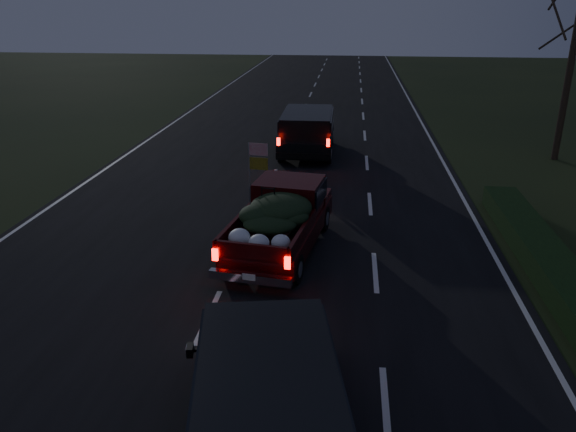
# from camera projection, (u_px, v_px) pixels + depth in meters

# --- Properties ---
(ground) EXTENTS (120.00, 120.00, 0.00)m
(ground) POSITION_uv_depth(u_px,v_px,m) (208.00, 317.00, 11.92)
(ground) COLOR black
(ground) RESTS_ON ground
(road_asphalt) EXTENTS (14.00, 120.00, 0.02)m
(road_asphalt) POSITION_uv_depth(u_px,v_px,m) (208.00, 317.00, 11.92)
(road_asphalt) COLOR black
(road_asphalt) RESTS_ON ground
(hedge_row) EXTENTS (1.00, 10.00, 0.60)m
(hedge_row) POSITION_uv_depth(u_px,v_px,m) (547.00, 261.00, 13.80)
(hedge_row) COLOR black
(hedge_row) RESTS_ON ground
(pickup_truck) EXTENTS (2.55, 5.13, 2.58)m
(pickup_truck) POSITION_uv_depth(u_px,v_px,m) (281.00, 216.00, 14.83)
(pickup_truck) COLOR #3C0809
(pickup_truck) RESTS_ON ground
(lead_suv) EXTENTS (2.23, 5.23, 1.50)m
(lead_suv) POSITION_uv_depth(u_px,v_px,m) (307.00, 128.00, 24.22)
(lead_suv) COLOR black
(lead_suv) RESTS_ON ground
(rear_suv) EXTENTS (2.84, 5.09, 1.38)m
(rear_suv) POSITION_uv_depth(u_px,v_px,m) (268.00, 401.00, 7.88)
(rear_suv) COLOR black
(rear_suv) RESTS_ON ground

